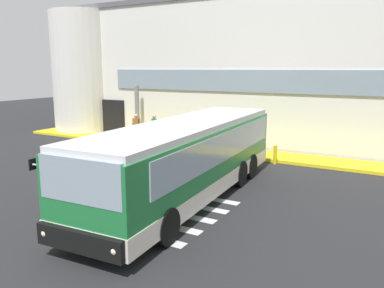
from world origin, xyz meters
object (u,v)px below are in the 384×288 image
passenger_by_doorway (155,127)px  passenger_near_column (137,126)px  entry_support_column (137,112)px  safety_bollard_yellow (275,155)px  bus_main_foreground (187,161)px

passenger_by_doorway → passenger_near_column: bearing=-166.0°
entry_support_column → passenger_near_column: size_ratio=1.97×
passenger_near_column → passenger_by_doorway: 1.16m
passenger_by_doorway → safety_bollard_yellow: 7.67m
safety_bollard_yellow → passenger_near_column: bearing=175.7°
passenger_near_column → bus_main_foreground: bearing=-42.7°
safety_bollard_yellow → passenger_by_doorway: bearing=173.0°
bus_main_foreground → passenger_near_column: (-7.55, 6.98, -0.25)m
entry_support_column → passenger_by_doorway: bearing=-24.3°
bus_main_foreground → passenger_near_column: 10.28m
bus_main_foreground → passenger_by_doorway: size_ratio=6.55×
bus_main_foreground → safety_bollard_yellow: (1.16, 6.32, -0.88)m
bus_main_foreground → passenger_near_column: size_ratio=6.55×
passenger_near_column → safety_bollard_yellow: passenger_near_column is taller
entry_support_column → passenger_near_column: 1.57m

